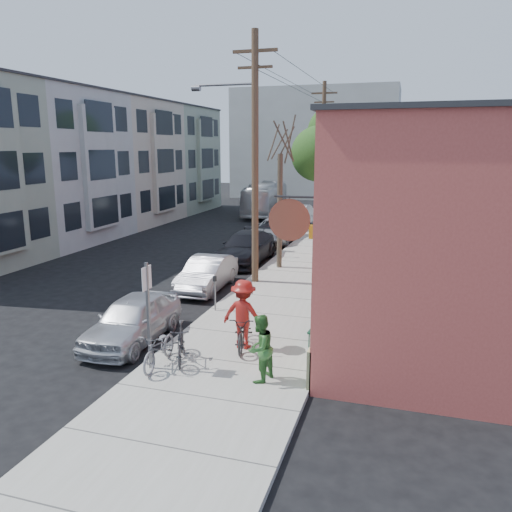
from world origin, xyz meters
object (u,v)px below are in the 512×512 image
(tree_leafy_mid, at_px, (319,154))
(car_2, at_px, (246,248))
(parking_meter_far, at_px, (279,241))
(car_3, at_px, (275,231))
(parked_bike_b, at_px, (160,348))
(bus, at_px, (265,199))
(cyclist, at_px, (244,314))
(parked_bike_a, at_px, (181,343))
(car_0, at_px, (132,319))
(tree_leafy_far, at_px, (334,133))
(patron_grey, at_px, (332,283))
(utility_pole_near, at_px, (254,155))
(parking_meter_near, at_px, (215,287))
(car_1, at_px, (207,274))
(patio_chair_a, at_px, (323,316))
(patron_green, at_px, (260,348))
(tree_bare, at_px, (280,212))
(patio_chair_b, at_px, (317,331))
(sign_post, at_px, (148,306))
(car_4, at_px, (295,217))

(tree_leafy_mid, height_order, car_2, tree_leafy_mid)
(parking_meter_far, xyz_separation_m, car_3, (-1.45, 4.64, -0.27))
(parked_bike_b, bearing_deg, bus, 97.13)
(cyclist, bearing_deg, car_3, -71.74)
(parked_bike_a, bearing_deg, car_0, 130.04)
(parking_meter_far, distance_m, car_0, 12.11)
(tree_leafy_far, distance_m, patron_grey, 23.30)
(utility_pole_near, relative_size, parked_bike_b, 5.48)
(tree_leafy_mid, bearing_deg, parking_meter_near, -91.87)
(parking_meter_far, distance_m, car_1, 6.37)
(patio_chair_a, relative_size, car_2, 0.17)
(parking_meter_far, height_order, patron_green, patron_green)
(patio_chair_a, xyz_separation_m, car_1, (-5.35, 3.54, 0.08))
(tree_bare, relative_size, patron_green, 3.14)
(patron_green, xyz_separation_m, car_0, (-4.45, 1.62, -0.29))
(patio_chair_b, height_order, bus, bus)
(patio_chair_b, bearing_deg, car_0, -165.25)
(sign_post, height_order, utility_pole_near, utility_pole_near)
(bus, bearing_deg, car_1, -85.26)
(patron_green, xyz_separation_m, car_2, (-4.45, 12.59, -0.23))
(car_3, bearing_deg, cyclist, -77.16)
(sign_post, distance_m, car_1, 7.82)
(tree_leafy_mid, height_order, patio_chair_a, tree_leafy_mid)
(parking_meter_near, xyz_separation_m, car_3, (-1.45, 13.63, -0.27))
(patron_grey, xyz_separation_m, bus, (-9.36, 24.48, 0.23))
(patio_chair_b, bearing_deg, car_1, 142.81)
(parking_meter_near, relative_size, car_3, 0.24)
(parking_meter_far, height_order, car_4, car_4)
(tree_bare, distance_m, car_4, 12.64)
(patio_chair_b, bearing_deg, tree_bare, 115.74)
(patio_chair_a, height_order, patron_grey, patron_grey)
(car_3, bearing_deg, tree_leafy_far, 79.75)
(utility_pole_near, relative_size, car_0, 2.42)
(parked_bike_b, bearing_deg, sign_post, -131.89)
(cyclist, xyz_separation_m, parked_bike_b, (-1.71, -1.79, -0.51))
(car_4, bearing_deg, patio_chair_b, -72.85)
(utility_pole_near, distance_m, tree_bare, 3.83)
(patron_green, distance_m, car_1, 8.67)
(patio_chair_b, relative_size, parked_bike_a, 0.52)
(cyclist, height_order, parked_bike_a, cyclist)
(tree_leafy_mid, bearing_deg, car_0, -95.74)
(tree_leafy_far, bearing_deg, car_1, -95.49)
(car_2, bearing_deg, car_0, -89.56)
(patio_chair_b, xyz_separation_m, car_4, (-5.40, 21.29, 0.23))
(patio_chair_a, relative_size, parked_bike_a, 0.52)
(patron_green, relative_size, cyclist, 0.85)
(car_1, bearing_deg, parking_meter_near, -64.59)
(tree_leafy_mid, distance_m, patron_green, 22.08)
(patron_green, distance_m, parked_bike_b, 2.76)
(parking_meter_far, relative_size, bus, 0.13)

